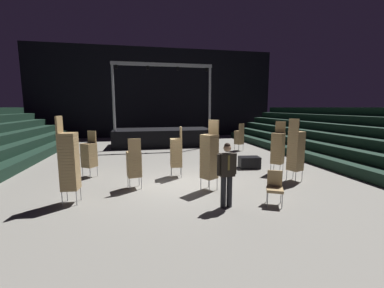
{
  "coord_description": "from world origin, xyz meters",
  "views": [
    {
      "loc": [
        -1.48,
        -8.58,
        2.71
      ],
      "look_at": [
        0.3,
        0.17,
        1.4
      ],
      "focal_mm": 23.53,
      "sensor_mm": 36.0,
      "label": 1
    }
  ],
  "objects": [
    {
      "name": "stage_riser",
      "position": [
        0.0,
        9.33,
        0.67
      ],
      "size": [
        6.76,
        3.02,
        5.51
      ],
      "color": "black",
      "rests_on": "ground_plane"
    },
    {
      "name": "arena_end_wall",
      "position": [
        0.0,
        15.0,
        4.0
      ],
      "size": [
        22.0,
        0.3,
        8.0
      ],
      "primitive_type": "cube",
      "color": "black",
      "rests_on": "ground_plane"
    },
    {
      "name": "bleacher_bank_right",
      "position": [
        8.75,
        1.0,
        1.35
      ],
      "size": [
        4.5,
        24.0,
        2.7
      ],
      "rotation": [
        0.0,
        0.0,
        -1.57
      ],
      "color": "black",
      "rests_on": "ground_plane"
    },
    {
      "name": "equipment_road_case",
      "position": [
        3.25,
        1.75,
        0.26
      ],
      "size": [
        0.97,
        0.71,
        0.51
      ],
      "primitive_type": "cube",
      "rotation": [
        0.0,
        0.0,
        -0.12
      ],
      "color": "black",
      "rests_on": "ground_plane"
    },
    {
      "name": "chair_stack_rear_right",
      "position": [
        0.67,
        -0.84,
        1.15
      ],
      "size": [
        0.61,
        0.61,
        2.31
      ],
      "rotation": [
        0.0,
        0.0,
        2.14
      ],
      "color": "#B2B5BA",
      "rests_on": "ground_plane"
    },
    {
      "name": "chair_stack_front_right",
      "position": [
        4.04,
        -0.46,
        1.15
      ],
      "size": [
        0.57,
        0.57,
        2.31
      ],
      "rotation": [
        0.0,
        0.0,
        5.07
      ],
      "color": "#B2B5BA",
      "rests_on": "ground_plane"
    },
    {
      "name": "loose_chair_near_man",
      "position": [
        2.14,
        -2.4,
        0.53
      ],
      "size": [
        0.59,
        0.59,
        0.95
      ],
      "rotation": [
        0.0,
        0.0,
        2.69
      ],
      "color": "#B2B5BA",
      "rests_on": "ground_plane"
    },
    {
      "name": "chair_stack_rear_centre",
      "position": [
        -3.48,
        -1.17,
        1.24
      ],
      "size": [
        0.47,
        0.47,
        2.48
      ],
      "rotation": [
        0.0,
        0.0,
        4.63
      ],
      "color": "#B2B5BA",
      "rests_on": "ground_plane"
    },
    {
      "name": "chair_stack_mid_centre",
      "position": [
        4.55,
        6.2,
        0.86
      ],
      "size": [
        0.57,
        0.57,
        1.71
      ],
      "rotation": [
        0.0,
        0.0,
        0.37
      ],
      "color": "#B2B5BA",
      "rests_on": "ground_plane"
    },
    {
      "name": "chair_stack_mid_right",
      "position": [
        -1.74,
        -0.17,
        0.86
      ],
      "size": [
        0.52,
        0.52,
        1.71
      ],
      "rotation": [
        0.0,
        0.0,
        0.2
      ],
      "color": "#B2B5BA",
      "rests_on": "ground_plane"
    },
    {
      "name": "man_with_tie",
      "position": [
        0.74,
        -2.34,
        1.01
      ],
      "size": [
        0.57,
        0.27,
        1.78
      ],
      "rotation": [
        0.0,
        0.0,
        3.24
      ],
      "color": "black",
      "rests_on": "ground_plane"
    },
    {
      "name": "chair_stack_mid_left",
      "position": [
        -0.16,
        0.98,
        0.98
      ],
      "size": [
        0.46,
        0.46,
        1.96
      ],
      "rotation": [
        0.0,
        0.0,
        1.52
      ],
      "color": "#B2B5BA",
      "rests_on": "ground_plane"
    },
    {
      "name": "chair_stack_rear_left",
      "position": [
        -3.48,
        1.62,
        0.9
      ],
      "size": [
        0.61,
        0.61,
        1.79
      ],
      "rotation": [
        0.0,
        0.0,
        2.52
      ],
      "color": "#B2B5BA",
      "rests_on": "ground_plane"
    },
    {
      "name": "ground_plane",
      "position": [
        0.0,
        0.0,
        -0.05
      ],
      "size": [
        22.0,
        30.0,
        0.1
      ],
      "primitive_type": "cube",
      "color": "gray"
    },
    {
      "name": "chair_stack_front_left",
      "position": [
        4.01,
        0.7,
        1.07
      ],
      "size": [
        0.62,
        0.62,
        2.14
      ],
      "rotation": [
        0.0,
        0.0,
        2.29
      ],
      "color": "#B2B5BA",
      "rests_on": "ground_plane"
    }
  ]
}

